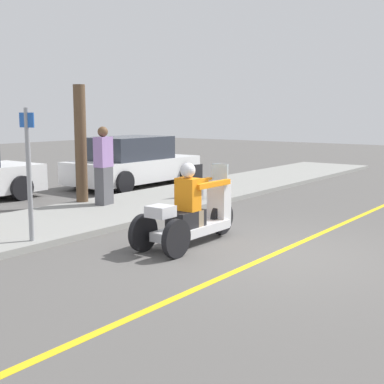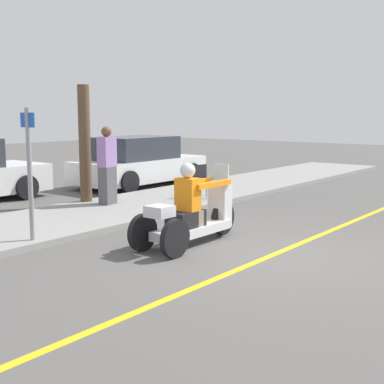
# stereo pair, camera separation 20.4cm
# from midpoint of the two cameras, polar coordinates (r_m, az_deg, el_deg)

# --- Properties ---
(ground_plane) EXTENTS (60.00, 60.00, 0.00)m
(ground_plane) POSITION_cam_midpoint_polar(r_m,az_deg,el_deg) (8.63, 9.23, -6.68)
(ground_plane) COLOR #565451
(lane_stripe) EXTENTS (24.00, 0.12, 0.01)m
(lane_stripe) POSITION_cam_midpoint_polar(r_m,az_deg,el_deg) (8.46, 8.58, -6.95)
(lane_stripe) COLOR gold
(lane_stripe) RESTS_ON ground
(sidewalk_strip) EXTENTS (28.00, 2.80, 0.12)m
(sidewalk_strip) POSITION_cam_midpoint_polar(r_m,az_deg,el_deg) (11.49, -11.31, -2.62)
(sidewalk_strip) COLOR gray
(sidewalk_strip) RESTS_ON ground
(motorcycle_trike) EXTENTS (2.41, 0.79, 1.41)m
(motorcycle_trike) POSITION_cam_midpoint_polar(r_m,az_deg,el_deg) (9.13, 0.65, -2.50)
(motorcycle_trike) COLOR black
(motorcycle_trike) RESTS_ON ground
(spectator_mid_group) EXTENTS (0.47, 0.33, 1.80)m
(spectator_mid_group) POSITION_cam_midpoint_polar(r_m,az_deg,el_deg) (12.52, -8.57, 2.66)
(spectator_mid_group) COLOR #515156
(spectator_mid_group) RESTS_ON sidewalk_strip
(folding_chair_curbside) EXTENTS (0.52, 0.52, 0.82)m
(folding_chair_curbside) POSITION_cam_midpoint_polar(r_m,az_deg,el_deg) (13.40, 1.69, 1.56)
(folding_chair_curbside) COLOR #A5A8AD
(folding_chair_curbside) RESTS_ON sidewalk_strip
(parked_car_lot_left) EXTENTS (4.37, 2.08, 1.51)m
(parked_car_lot_left) POSITION_cam_midpoint_polar(r_m,az_deg,el_deg) (16.52, -5.43, 3.15)
(parked_car_lot_left) COLOR silver
(parked_car_lot_left) RESTS_ON ground
(tree_trunk) EXTENTS (0.28, 0.28, 2.77)m
(tree_trunk) POSITION_cam_midpoint_polar(r_m,az_deg,el_deg) (12.99, -10.93, 5.08)
(tree_trunk) COLOR brown
(tree_trunk) RESTS_ON sidewalk_strip
(street_sign) EXTENTS (0.08, 0.36, 2.20)m
(street_sign) POSITION_cam_midpoint_polar(r_m,az_deg,el_deg) (9.18, -16.32, 2.37)
(street_sign) COLOR gray
(street_sign) RESTS_ON sidewalk_strip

